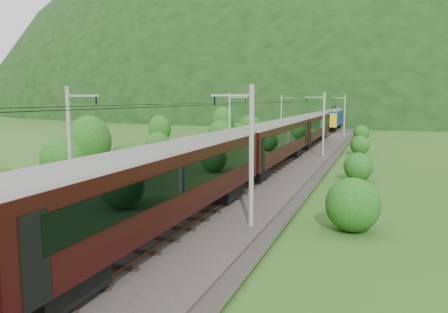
% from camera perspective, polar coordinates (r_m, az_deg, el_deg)
% --- Properties ---
extents(ground, '(600.00, 600.00, 0.00)m').
position_cam_1_polar(ground, '(27.70, -9.02, -8.27)').
color(ground, '#284D18').
rests_on(ground, ground).
extents(railbed, '(14.00, 220.00, 0.30)m').
position_cam_1_polar(railbed, '(36.48, -1.42, -4.09)').
color(railbed, '#38332D').
rests_on(railbed, ground).
extents(track_left, '(2.40, 220.00, 0.27)m').
position_cam_1_polar(track_left, '(37.36, -4.86, -3.49)').
color(track_left, '#543624').
rests_on(track_left, railbed).
extents(track_right, '(2.40, 220.00, 0.27)m').
position_cam_1_polar(track_right, '(35.65, 2.19, -4.01)').
color(track_right, '#543624').
rests_on(track_right, railbed).
extents(catenary_left, '(2.54, 192.28, 8.00)m').
position_cam_1_polar(catenary_left, '(58.58, 0.80, 4.59)').
color(catenary_left, gray).
rests_on(catenary_left, railbed).
extents(catenary_right, '(2.54, 192.28, 8.00)m').
position_cam_1_polar(catenary_right, '(55.80, 12.80, 4.26)').
color(catenary_right, gray).
rests_on(catenary_right, railbed).
extents(overhead_wires, '(4.83, 198.00, 0.03)m').
position_cam_1_polar(overhead_wires, '(35.74, -1.45, 6.89)').
color(overhead_wires, black).
rests_on(overhead_wires, ground).
extents(mountain_main, '(504.00, 360.00, 244.00)m').
position_cam_1_polar(mountain_main, '(283.69, 17.31, 5.67)').
color(mountain_main, black).
rests_on(mountain_main, ground).
extents(mountain_ridge, '(336.00, 280.00, 132.00)m').
position_cam_1_polar(mountain_ridge, '(349.66, -2.52, 6.29)').
color(mountain_ridge, black).
rests_on(mountain_ridge, ground).
extents(train, '(3.27, 131.89, 5.70)m').
position_cam_1_polar(train, '(46.60, 6.68, 2.96)').
color(train, black).
rests_on(train, ground).
extents(hazard_post_near, '(0.18, 0.18, 1.65)m').
position_cam_1_polar(hazard_post_near, '(47.81, 3.35, -0.14)').
color(hazard_post_near, red).
rests_on(hazard_post_near, railbed).
extents(hazard_post_far, '(0.18, 0.18, 1.66)m').
position_cam_1_polar(hazard_post_far, '(56.34, 6.74, 0.99)').
color(hazard_post_far, red).
rests_on(hazard_post_far, railbed).
extents(signal, '(0.24, 0.24, 2.20)m').
position_cam_1_polar(signal, '(55.93, 2.38, 1.46)').
color(signal, black).
rests_on(signal, railbed).
extents(vegetation_left, '(12.89, 144.86, 6.81)m').
position_cam_1_polar(vegetation_left, '(45.41, -16.61, 0.83)').
color(vegetation_left, '#174D14').
rests_on(vegetation_left, ground).
extents(vegetation_right, '(6.42, 101.30, 2.79)m').
position_cam_1_polar(vegetation_right, '(45.40, 17.08, -0.74)').
color(vegetation_right, '#174D14').
rests_on(vegetation_right, ground).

